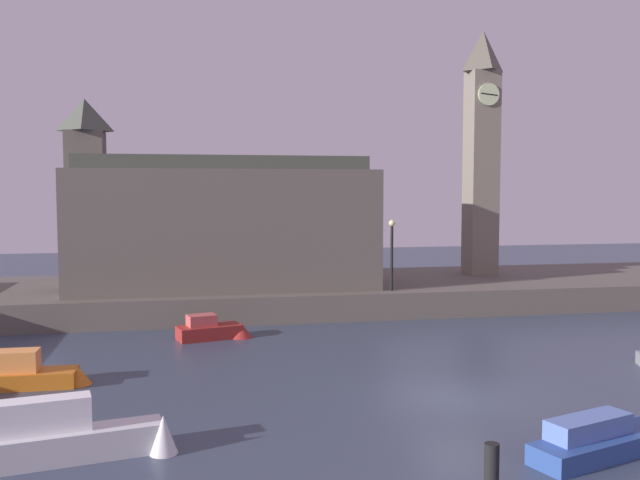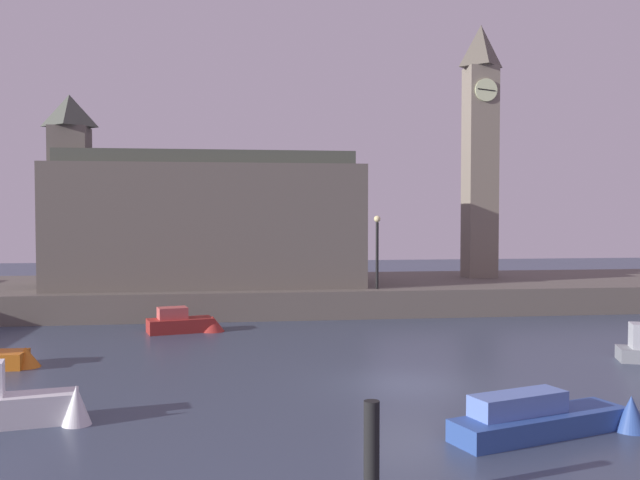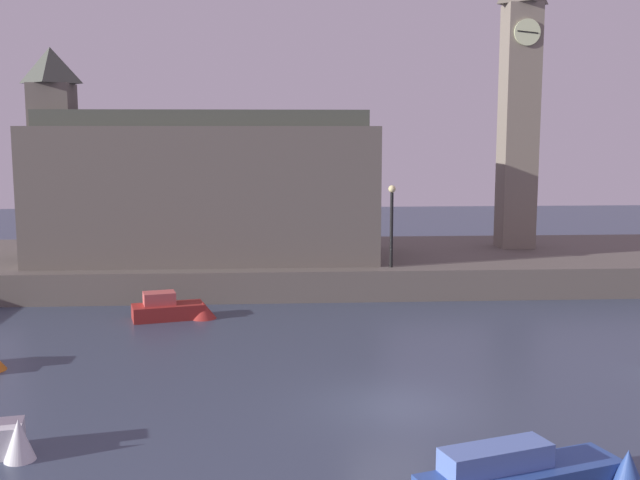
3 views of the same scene
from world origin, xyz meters
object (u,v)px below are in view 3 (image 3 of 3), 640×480
(boat_tour_blue, at_px, (542,474))
(parliament_hall, at_px, (199,186))
(boat_dinghy_red, at_px, (175,309))
(streetlamp, at_px, (392,216))
(clock_tower, at_px, (519,99))

(boat_tour_blue, bearing_deg, parliament_hall, 112.31)
(parliament_hall, height_order, boat_dinghy_red, parliament_hall)
(parliament_hall, relative_size, boat_dinghy_red, 4.50)
(parliament_hall, bearing_deg, streetlamp, -19.67)
(clock_tower, distance_m, boat_tour_blue, 29.40)
(clock_tower, xyz_separation_m, parliament_hall, (-17.57, -2.70, -4.57))
(streetlamp, relative_size, boat_tour_blue, 0.70)
(parliament_hall, xyz_separation_m, boat_dinghy_red, (-0.44, -7.19, -4.82))
(clock_tower, distance_m, streetlamp, 11.64)
(clock_tower, height_order, boat_tour_blue, clock_tower)
(clock_tower, xyz_separation_m, streetlamp, (-8.02, -6.11, -5.82))
(parliament_hall, xyz_separation_m, streetlamp, (9.55, -3.41, -1.25))
(parliament_hall, relative_size, boat_tour_blue, 3.05)
(parliament_hall, distance_m, boat_dinghy_red, 8.67)
(parliament_hall, height_order, streetlamp, parliament_hall)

